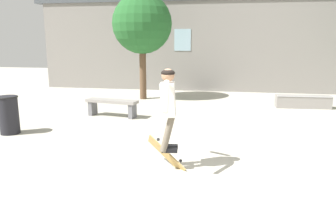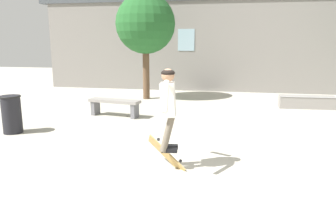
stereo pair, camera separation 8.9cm
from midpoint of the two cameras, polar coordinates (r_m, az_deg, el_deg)
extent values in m
plane|color=#B2AD9E|center=(4.97, 1.82, -12.62)|extent=(40.00, 40.00, 0.00)
cube|color=gray|center=(14.19, 7.66, 11.19)|extent=(15.09, 0.40, 3.74)
cube|color=#99B7C6|center=(14.10, 2.37, 12.43)|extent=(0.70, 0.02, 0.90)
cylinder|color=brown|center=(12.11, -4.60, 6.78)|extent=(0.24, 0.24, 1.91)
sphere|color=#235B28|center=(12.07, -4.75, 15.09)|extent=(2.13, 2.13, 2.13)
cube|color=gray|center=(9.36, -10.03, 1.87)|extent=(1.55, 0.61, 0.08)
cube|color=slate|center=(9.73, -13.23, 0.68)|extent=(0.17, 0.32, 0.40)
cube|color=slate|center=(9.11, -6.50, 0.16)|extent=(0.17, 0.32, 0.40)
cube|color=gray|center=(11.31, 22.23, 1.68)|extent=(1.70, 0.44, 0.41)
cube|color=#B7B7BC|center=(11.10, 22.54, 2.48)|extent=(1.68, 0.10, 0.02)
cylinder|color=black|center=(8.36, -26.26, -0.46)|extent=(0.43, 0.43, 0.88)
torus|color=black|center=(8.29, -26.53, 2.36)|extent=(0.47, 0.47, 0.04)
cube|color=silver|center=(5.27, -0.49, 2.21)|extent=(0.28, 0.36, 0.55)
sphere|color=#A37556|center=(5.22, -0.49, 6.41)|extent=(0.23, 0.23, 0.21)
ellipsoid|color=black|center=(5.21, -0.49, 6.82)|extent=(0.24, 0.24, 0.12)
cylinder|color=#6B6051|center=(5.47, -0.41, -3.19)|extent=(0.27, 0.15, 0.65)
cube|color=black|center=(5.55, -0.09, -6.09)|extent=(0.27, 0.13, 0.07)
cylinder|color=#6B6051|center=(5.31, -0.55, -3.68)|extent=(0.27, 0.18, 0.65)
cube|color=black|center=(5.39, -0.22, -6.65)|extent=(0.27, 0.13, 0.07)
cylinder|color=silver|center=(5.62, -0.19, 3.96)|extent=(0.12, 0.39, 0.47)
cylinder|color=silver|center=(4.88, -0.83, 2.71)|extent=(0.12, 0.39, 0.47)
cube|color=#AD894C|center=(5.61, -0.75, -7.43)|extent=(0.73, 0.42, 0.63)
cylinder|color=black|center=(5.48, 1.73, -8.50)|extent=(0.08, 0.07, 0.06)
cylinder|color=black|center=(5.66, 1.30, -9.52)|extent=(0.08, 0.07, 0.06)
cylinder|color=black|center=(5.61, -2.16, -4.80)|extent=(0.08, 0.07, 0.06)
cylinder|color=black|center=(5.79, -2.46, -5.91)|extent=(0.08, 0.07, 0.06)
camera|label=1|loc=(0.04, -90.48, -0.10)|focal=35.00mm
camera|label=2|loc=(0.04, 89.52, 0.10)|focal=35.00mm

